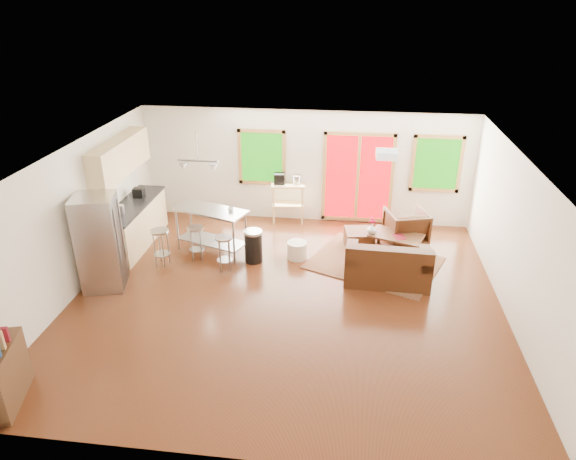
# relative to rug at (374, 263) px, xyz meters

# --- Properties ---
(floor) EXTENTS (7.50, 7.00, 0.02)m
(floor) POSITION_rel_rug_xyz_m (-1.60, -1.48, -0.02)
(floor) COLOR #3D1C0D
(floor) RESTS_ON ground
(ceiling) EXTENTS (7.50, 7.00, 0.02)m
(ceiling) POSITION_rel_rug_xyz_m (-1.60, -1.48, 2.60)
(ceiling) COLOR white
(ceiling) RESTS_ON ground
(back_wall) EXTENTS (7.50, 0.02, 2.60)m
(back_wall) POSITION_rel_rug_xyz_m (-1.60, 2.03, 1.29)
(back_wall) COLOR white
(back_wall) RESTS_ON ground
(left_wall) EXTENTS (0.02, 7.00, 2.60)m
(left_wall) POSITION_rel_rug_xyz_m (-5.36, -1.48, 1.29)
(left_wall) COLOR white
(left_wall) RESTS_ON ground
(right_wall) EXTENTS (0.02, 7.00, 2.60)m
(right_wall) POSITION_rel_rug_xyz_m (2.16, -1.48, 1.29)
(right_wall) COLOR white
(right_wall) RESTS_ON ground
(front_wall) EXTENTS (7.50, 0.02, 2.60)m
(front_wall) POSITION_rel_rug_xyz_m (-1.60, -4.99, 1.29)
(front_wall) COLOR white
(front_wall) RESTS_ON ground
(window_left) EXTENTS (1.10, 0.05, 1.30)m
(window_left) POSITION_rel_rug_xyz_m (-2.60, 1.98, 1.49)
(window_left) COLOR #125309
(window_left) RESTS_ON back_wall
(french_doors) EXTENTS (1.60, 0.05, 2.10)m
(french_doors) POSITION_rel_rug_xyz_m (-0.40, 1.98, 1.09)
(french_doors) COLOR #AC0005
(french_doors) RESTS_ON back_wall
(window_right) EXTENTS (1.10, 0.05, 1.30)m
(window_right) POSITION_rel_rug_xyz_m (1.30, 1.98, 1.49)
(window_right) COLOR #125309
(window_right) RESTS_ON back_wall
(rug) EXTENTS (2.92, 2.63, 0.02)m
(rug) POSITION_rel_rug_xyz_m (0.00, 0.00, 0.00)
(rug) COLOR #51663A
(rug) RESTS_ON floor
(loveseat) EXTENTS (1.59, 0.94, 0.83)m
(loveseat) POSITION_rel_rug_xyz_m (0.20, -0.68, 0.32)
(loveseat) COLOR #32190B
(loveseat) RESTS_ON floor
(coffee_table) EXTENTS (1.20, 0.96, 0.42)m
(coffee_table) POSITION_rel_rug_xyz_m (0.44, 0.51, 0.35)
(coffee_table) COLOR #3D2614
(coffee_table) RESTS_ON floor
(armchair) EXTENTS (0.98, 0.95, 0.83)m
(armchair) POSITION_rel_rug_xyz_m (0.67, 1.03, 0.40)
(armchair) COLOR #32190B
(armchair) RESTS_ON floor
(ottoman) EXTENTS (0.67, 0.67, 0.39)m
(ottoman) POSITION_rel_rug_xyz_m (-0.31, 0.67, 0.18)
(ottoman) COLOR #32190B
(ottoman) RESTS_ON floor
(pouf) EXTENTS (0.51, 0.51, 0.35)m
(pouf) POSITION_rel_rug_xyz_m (-1.56, 0.04, 0.17)
(pouf) COLOR beige
(pouf) RESTS_ON floor
(vase) EXTENTS (0.25, 0.25, 0.34)m
(vase) POSITION_rel_rug_xyz_m (-0.07, 0.55, 0.51)
(vase) COLOR silver
(vase) RESTS_ON coffee_table
(book) EXTENTS (0.21, 0.09, 0.28)m
(book) POSITION_rel_rug_xyz_m (0.39, 0.38, 0.53)
(book) COLOR maroon
(book) RESTS_ON coffee_table
(cabinets) EXTENTS (0.64, 2.24, 2.30)m
(cabinets) POSITION_rel_rug_xyz_m (-5.08, 0.22, 0.92)
(cabinets) COLOR #DABB7E
(cabinets) RESTS_ON floor
(refrigerator) EXTENTS (0.86, 0.85, 1.78)m
(refrigerator) POSITION_rel_rug_xyz_m (-4.94, -1.48, 0.88)
(refrigerator) COLOR #B7BABC
(refrigerator) RESTS_ON floor
(island) EXTENTS (1.64, 1.08, 0.96)m
(island) POSITION_rel_rug_xyz_m (-3.35, 0.10, 0.65)
(island) COLOR #B7BABC
(island) RESTS_ON floor
(cup) EXTENTS (0.12, 0.09, 0.11)m
(cup) POSITION_rel_rug_xyz_m (-2.91, 0.07, 0.99)
(cup) COLOR white
(cup) RESTS_ON island
(bar_stool_a) EXTENTS (0.41, 0.41, 0.75)m
(bar_stool_a) POSITION_rel_rug_xyz_m (-4.20, -0.55, 0.54)
(bar_stool_a) COLOR #B7BABC
(bar_stool_a) RESTS_ON floor
(bar_stool_b) EXTENTS (0.40, 0.40, 0.71)m
(bar_stool_b) POSITION_rel_rug_xyz_m (-3.57, -0.25, 0.51)
(bar_stool_b) COLOR #B7BABC
(bar_stool_b) RESTS_ON floor
(bar_stool_c) EXTENTS (0.43, 0.43, 0.71)m
(bar_stool_c) POSITION_rel_rug_xyz_m (-2.91, -0.61, 0.52)
(bar_stool_c) COLOR #B7BABC
(bar_stool_c) RESTS_ON floor
(trash_can) EXTENTS (0.39, 0.39, 0.67)m
(trash_can) POSITION_rel_rug_xyz_m (-2.42, -0.20, 0.33)
(trash_can) COLOR black
(trash_can) RESTS_ON floor
(kitchen_cart) EXTENTS (0.82, 0.58, 1.18)m
(kitchen_cart) POSITION_rel_rug_xyz_m (-2.00, 1.86, 0.79)
(kitchen_cart) COLOR #DABB7E
(kitchen_cart) RESTS_ON floor
(bookshelf) EXTENTS (0.61, 1.02, 1.13)m
(bookshelf) POSITION_rel_rug_xyz_m (-4.94, -4.45, 0.43)
(bookshelf) COLOR #3D2614
(bookshelf) RESTS_ON floor
(ceiling_flush) EXTENTS (0.35, 0.35, 0.12)m
(ceiling_flush) POSITION_rel_rug_xyz_m (0.00, -0.88, 2.52)
(ceiling_flush) COLOR white
(ceiling_flush) RESTS_ON ceiling
(pendant_light) EXTENTS (0.80, 0.18, 0.79)m
(pendant_light) POSITION_rel_rug_xyz_m (-3.50, 0.02, 1.89)
(pendant_light) COLOR gray
(pendant_light) RESTS_ON ceiling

